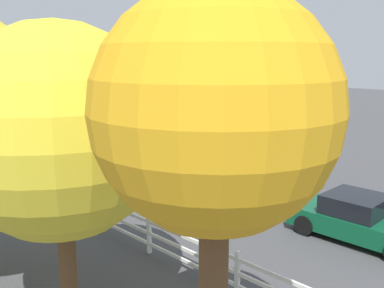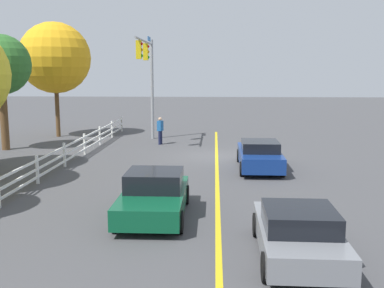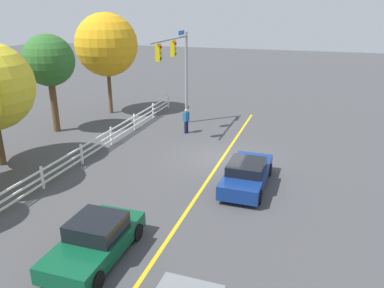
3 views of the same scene
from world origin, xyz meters
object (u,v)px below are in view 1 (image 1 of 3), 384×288
car_1 (359,219)px  tree_1 (59,132)px  car_2 (253,160)px  pedestrian (79,149)px  tree_3 (215,115)px

car_1 → tree_1: bearing=-105.9°
car_1 → car_2: bearing=150.8°
car_1 → car_2: size_ratio=0.89×
car_1 → car_2: (7.06, -3.92, -0.00)m
pedestrian → tree_1: (-11.58, 6.97, 3.19)m
tree_1 → pedestrian: bearing=-31.0°
car_1 → pedestrian: size_ratio=2.45×
tree_3 → car_1: bearing=-78.8°
pedestrian → car_1: bearing=115.2°
car_2 → pedestrian: pedestrian is taller
pedestrian → tree_1: size_ratio=0.27×
pedestrian → tree_3: 17.57m
car_1 → tree_1: 9.47m
car_1 → car_2: car_1 is taller
car_2 → tree_1: bearing=111.3°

